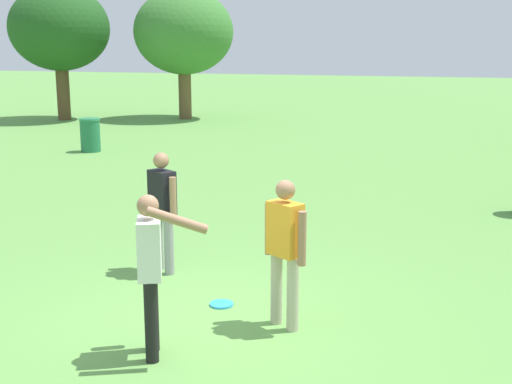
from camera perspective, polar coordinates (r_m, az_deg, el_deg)
The scene contains 8 objects.
ground_plane at distance 7.76m, azimuth -4.64°, elevation -10.76°, with size 120.00×120.00×0.00m, color #609947.
person_thrower at distance 9.15m, azimuth -7.85°, elevation -1.03°, with size 0.53×0.39×1.64m.
person_catcher at distance 7.29m, azimuth 2.44°, elevation -4.38°, with size 0.53×0.39×1.64m.
person_bystander at distance 6.68m, azimuth -8.78°, elevation -5.93°, with size 0.82×0.56×1.64m.
frisbee at distance 8.18m, azimuth -2.91°, elevation -9.38°, with size 0.28×0.28×0.03m, color #2D9EDB.
trash_can_further_along at distance 20.10m, azimuth -13.73°, elevation 4.67°, with size 0.59×0.59×0.96m.
tree_tall_left at distance 28.83m, azimuth -16.16°, elevation 13.01°, with size 3.96×3.96×5.33m.
tree_broad_center at distance 28.28m, azimuth -6.09°, elevation 13.16°, with size 4.01×4.01×5.22m.
Camera 1 is at (2.81, -6.56, 3.04)m, focal length 47.71 mm.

